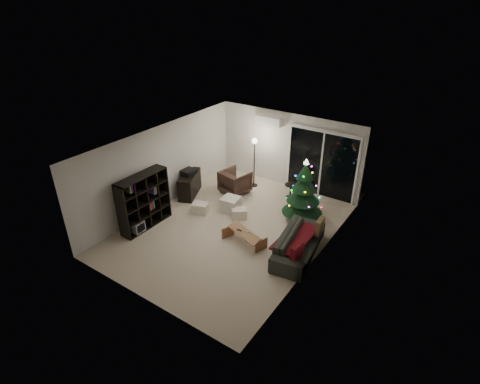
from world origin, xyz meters
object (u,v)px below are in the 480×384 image
object	(u,v)px
coffee_table	(244,238)
christmas_tree	(304,190)
sofa	(299,243)
bookshelf	(139,199)
media_cabinet	(190,184)
armchair	(235,182)

from	to	relation	value
coffee_table	christmas_tree	distance (m)	2.22
christmas_tree	coffee_table	bearing A→B (deg)	-109.47
christmas_tree	sofa	bearing A→B (deg)	-66.98
sofa	christmas_tree	distance (m)	1.81
bookshelf	coffee_table	size ratio (longest dim) A/B	1.42
sofa	coffee_table	size ratio (longest dim) A/B	1.90
media_cabinet	armchair	world-z (taller)	armchair
media_cabinet	sofa	size ratio (longest dim) A/B	0.56
bookshelf	armchair	bearing A→B (deg)	58.10
sofa	coffee_table	bearing A→B (deg)	97.61
christmas_tree	armchair	bearing A→B (deg)	174.77
bookshelf	media_cabinet	size ratio (longest dim) A/B	1.34
media_cabinet	coffee_table	size ratio (longest dim) A/B	1.06
armchair	christmas_tree	distance (m)	2.58
armchair	christmas_tree	bearing A→B (deg)	-173.83
sofa	coffee_table	distance (m)	1.42
coffee_table	christmas_tree	world-z (taller)	christmas_tree
media_cabinet	christmas_tree	bearing A→B (deg)	-12.82
bookshelf	sofa	bearing A→B (deg)	4.49
media_cabinet	christmas_tree	xyz separation A→B (m)	(3.64, 0.72, 0.58)
christmas_tree	media_cabinet	bearing A→B (deg)	-168.85
bookshelf	armchair	size ratio (longest dim) A/B	1.85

